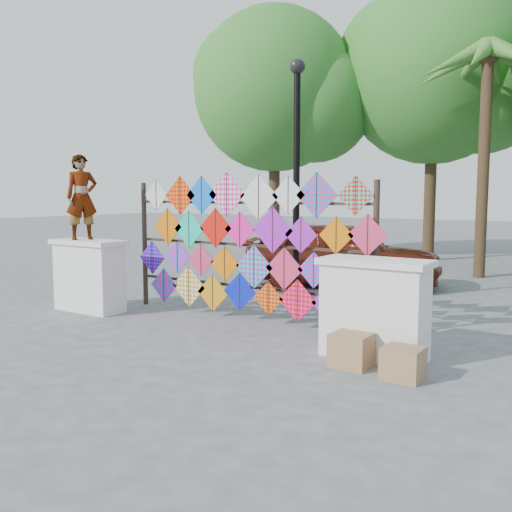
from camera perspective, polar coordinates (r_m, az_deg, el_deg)
name	(u,v)px	position (r m, az deg, el deg)	size (l,w,h in m)	color
ground	(216,328)	(9.05, -4.04, -7.17)	(80.00, 80.00, 0.00)	gray
parapet_left	(89,275)	(10.64, -16.34, -1.82)	(1.40, 0.65, 1.28)	white
parapet_right	(374,308)	(7.42, 11.76, -5.13)	(1.40, 0.65, 1.28)	white
kite_rack	(246,246)	(9.39, -1.01, 0.97)	(4.91, 0.24, 2.46)	#2F221A
tree_west	(278,91)	(19.04, 2.19, 16.17)	(5.85, 5.20, 8.01)	#48361F
tree_mid	(438,73)	(19.11, 17.71, 17.05)	(6.30, 5.60, 8.61)	#48361F
palm_tree	(487,76)	(15.56, 22.13, 16.37)	(3.62, 3.62, 5.83)	#48361F
vendor_woman	(82,197)	(10.64, -17.03, 5.64)	(0.55, 0.36, 1.51)	#99999E
sedan	(342,253)	(13.12, 8.59, 0.27)	(1.77, 4.39, 1.50)	#5B1C0F
lamppost	(297,160)	(10.32, 4.08, 9.53)	(0.28, 0.28, 4.46)	black
cardboard_box_near	(351,350)	(7.11, 9.50, -9.28)	(0.46, 0.41, 0.41)	#A3704E
cardboard_box_far	(403,363)	(6.78, 14.48, -10.34)	(0.44, 0.40, 0.37)	#A3704E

